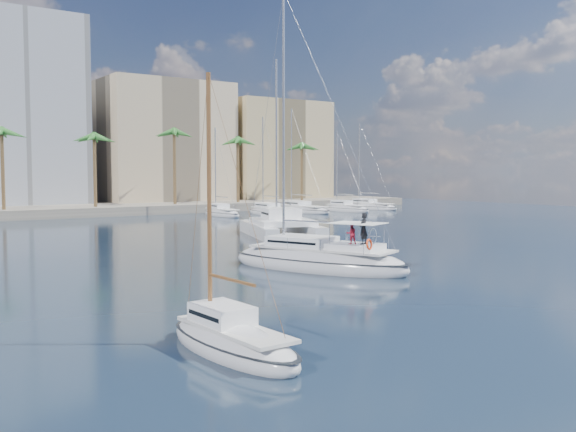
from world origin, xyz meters
TOP-DOWN VIEW (x-y plane):
  - ground at (0.00, 0.00)m, footprint 160.00×160.00m
  - quay at (0.00, 61.00)m, footprint 120.00×14.00m
  - building_beige at (22.00, 70.00)m, footprint 20.00×14.00m
  - building_tan_right at (42.00, 68.00)m, footprint 18.00×12.00m
  - palm_centre at (0.00, 57.00)m, footprint 3.60×3.60m
  - palm_right at (34.00, 57.00)m, footprint 3.60×3.60m
  - main_sloop at (2.41, 3.47)m, footprint 7.92×12.38m
  - small_sloop at (-10.72, -8.97)m, footprint 2.39×6.81m
  - catamaran at (11.93, 21.32)m, footprint 8.87×12.21m
  - seagull at (1.94, 3.36)m, footprint 1.20×0.51m
  - moored_yacht_a at (20.00, 47.00)m, footprint 3.37×9.52m
  - moored_yacht_b at (26.50, 45.00)m, footprint 3.32×10.83m
  - moored_yacht_c at (33.00, 47.00)m, footprint 3.98×12.33m
  - moored_yacht_d at (39.50, 45.00)m, footprint 3.52×9.55m
  - moored_yacht_e at (46.00, 47.00)m, footprint 4.61×11.11m

SIDE VIEW (x-z plane):
  - ground at x=0.00m, z-range 0.00..0.00m
  - moored_yacht_a at x=20.00m, z-range -5.95..5.95m
  - moored_yacht_b at x=26.50m, z-range -6.86..6.86m
  - moored_yacht_c at x=33.00m, z-range -7.77..7.77m
  - moored_yacht_d at x=39.50m, z-range -5.95..5.95m
  - moored_yacht_e at x=46.00m, z-range -6.86..6.86m
  - small_sloop at x=-10.72m, z-range -4.46..5.22m
  - main_sloop at x=2.41m, z-range -8.24..9.32m
  - quay at x=0.00m, z-range 0.00..1.20m
  - seagull at x=1.94m, z-range 0.61..0.83m
  - catamaran at x=11.93m, z-range -6.97..9.21m
  - building_tan_right at x=42.00m, z-range 0.00..18.00m
  - building_beige at x=22.00m, z-range 0.00..20.00m
  - palm_centre at x=0.00m, z-range 4.13..16.43m
  - palm_right at x=34.00m, z-range 4.13..16.43m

